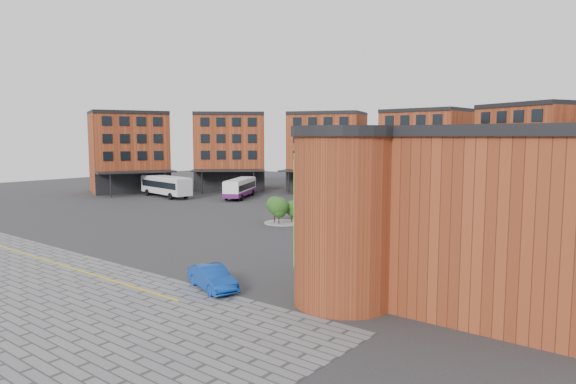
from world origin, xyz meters
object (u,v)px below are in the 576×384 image
Objects in this scene: bus_d at (373,195)px; tree_island at (281,209)px; bus_a at (166,185)px; bus_c at (323,191)px; bus_b at (240,188)px; bus_f at (486,213)px; blue_car at (212,278)px; bus_e at (447,206)px.

tree_island is at bearing -72.54° from bus_d.
bus_a is 26.82m from bus_c.
bus_a is 12.62m from bus_b.
bus_f is (50.79, 4.79, -0.57)m from bus_a.
bus_a is (-31.98, 8.69, 0.26)m from tree_island.
bus_c is (14.15, 3.43, 0.15)m from bus_b.
tree_island is 0.41× the size of bus_d.
blue_car is (19.86, -41.32, -1.06)m from bus_c.
bus_c is 45.86m from blue_car.
bus_a reaches higher than tree_island.
bus_b is 1.04× the size of bus_e.
bus_a is at bearing -141.21° from bus_d.
bus_c is at bearing 45.00° from blue_car.
bus_b is 0.91× the size of bus_c.
bus_a is 34.77m from bus_d.
tree_island reaches higher than bus_e.
bus_d is at bearing 34.84° from blue_car.
bus_c is 2.54× the size of blue_car.
bus_c reaches higher than tree_island.
bus_e is 5.41m from bus_f.
bus_f is at bearing -36.84° from bus_c.
bus_d is (22.32, 4.24, -0.08)m from bus_b.
bus_f is 36.48m from blue_car.
bus_c is 1.14× the size of bus_e.
bus_f is at bearing 1.28° from bus_d.
bus_d is 1.25× the size of bus_f.
bus_b is at bearing -149.91° from bus_e.
bus_b is 35.00m from bus_e.
bus_e is at bearing 17.83° from blue_car.
bus_a reaches higher than bus_e.
bus_c is at bearing -153.92° from bus_d.
tree_island reaches higher than blue_car.
bus_a is 1.18× the size of bus_e.
bus_b is 2.31× the size of blue_car.
bus_a reaches higher than bus_f.
bus_f is (18.81, 13.47, -0.31)m from tree_island.
tree_island is 23.14m from bus_f.
blue_car is at bearing -89.50° from bus_c.
bus_d is at bearing -168.82° from bus_e.
bus_c is 26.52m from bus_f.
tree_island is 0.92× the size of blue_car.
bus_e is 2.22× the size of blue_car.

